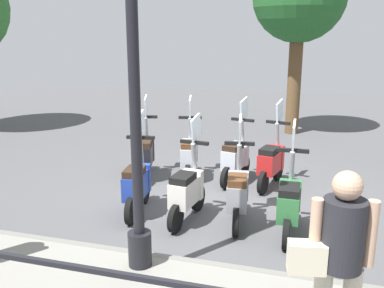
{
  "coord_description": "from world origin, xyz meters",
  "views": [
    {
      "loc": [
        -6.41,
        -1.4,
        2.7
      ],
      "look_at": [
        0.2,
        0.5,
        0.9
      ],
      "focal_mm": 40.0,
      "sensor_mm": 36.0,
      "label": 1
    }
  ],
  "objects_px": {
    "scooter_near_1": "(238,192)",
    "scooter_near_3": "(137,183)",
    "scooter_near_0": "(289,202)",
    "scooter_far_0": "(271,161)",
    "scooter_far_2": "(189,154)",
    "scooter_near_2": "(187,190)",
    "pedestrian_with_bag": "(338,255)",
    "scooter_far_3": "(145,153)",
    "lamp_post_near": "(135,101)",
    "scooter_far_1": "(236,157)"
  },
  "relations": [
    {
      "from": "pedestrian_with_bag",
      "to": "scooter_near_2",
      "type": "bearing_deg",
      "value": 27.19
    },
    {
      "from": "scooter_near_0",
      "to": "scooter_far_0",
      "type": "xyz_separation_m",
      "value": [
        1.85,
        0.43,
        0.0
      ]
    },
    {
      "from": "scooter_near_0",
      "to": "scooter_near_1",
      "type": "xyz_separation_m",
      "value": [
        0.18,
        0.73,
        0.0
      ]
    },
    {
      "from": "pedestrian_with_bag",
      "to": "scooter_far_2",
      "type": "xyz_separation_m",
      "value": [
        4.3,
        2.44,
        -0.6
      ]
    },
    {
      "from": "lamp_post_near",
      "to": "scooter_near_0",
      "type": "distance_m",
      "value": 2.65
    },
    {
      "from": "scooter_near_1",
      "to": "scooter_near_3",
      "type": "bearing_deg",
      "value": 84.39
    },
    {
      "from": "pedestrian_with_bag",
      "to": "scooter_near_0",
      "type": "bearing_deg",
      "value": 0.62
    },
    {
      "from": "scooter_near_3",
      "to": "scooter_far_0",
      "type": "xyz_separation_m",
      "value": [
        1.73,
        -1.84,
        0.0
      ]
    },
    {
      "from": "scooter_far_0",
      "to": "scooter_far_3",
      "type": "relative_size",
      "value": 1.0
    },
    {
      "from": "scooter_near_2",
      "to": "scooter_far_0",
      "type": "xyz_separation_m",
      "value": [
        1.79,
        -1.03,
        0.0
      ]
    },
    {
      "from": "scooter_near_0",
      "to": "scooter_far_2",
      "type": "relative_size",
      "value": 1.0
    },
    {
      "from": "pedestrian_with_bag",
      "to": "scooter_near_1",
      "type": "bearing_deg",
      "value": 14.31
    },
    {
      "from": "scooter_near_0",
      "to": "scooter_near_2",
      "type": "bearing_deg",
      "value": 87.07
    },
    {
      "from": "scooter_near_0",
      "to": "scooter_far_3",
      "type": "relative_size",
      "value": 1.0
    },
    {
      "from": "lamp_post_near",
      "to": "scooter_near_2",
      "type": "bearing_deg",
      "value": -2.86
    },
    {
      "from": "scooter_near_1",
      "to": "scooter_far_0",
      "type": "distance_m",
      "value": 1.7
    },
    {
      "from": "scooter_far_0",
      "to": "scooter_far_1",
      "type": "relative_size",
      "value": 1.0
    },
    {
      "from": "scooter_near_1",
      "to": "scooter_near_3",
      "type": "distance_m",
      "value": 1.53
    },
    {
      "from": "scooter_near_3",
      "to": "scooter_far_3",
      "type": "relative_size",
      "value": 1.0
    },
    {
      "from": "scooter_far_2",
      "to": "scooter_far_0",
      "type": "bearing_deg",
      "value": -102.82
    },
    {
      "from": "pedestrian_with_bag",
      "to": "scooter_far_0",
      "type": "xyz_separation_m",
      "value": [
        4.29,
        0.91,
        -0.6
      ]
    },
    {
      "from": "scooter_near_1",
      "to": "scooter_far_2",
      "type": "bearing_deg",
      "value": 28.22
    },
    {
      "from": "scooter_near_0",
      "to": "scooter_far_0",
      "type": "bearing_deg",
      "value": 12.27
    },
    {
      "from": "scooter_near_0",
      "to": "lamp_post_near",
      "type": "bearing_deg",
      "value": 134.19
    },
    {
      "from": "scooter_near_0",
      "to": "scooter_near_3",
      "type": "height_order",
      "value": "same"
    },
    {
      "from": "scooter_far_0",
      "to": "scooter_far_1",
      "type": "height_order",
      "value": "same"
    },
    {
      "from": "scooter_near_1",
      "to": "scooter_far_1",
      "type": "relative_size",
      "value": 1.0
    },
    {
      "from": "scooter_far_3",
      "to": "scooter_near_0",
      "type": "bearing_deg",
      "value": -136.96
    },
    {
      "from": "scooter_near_1",
      "to": "scooter_near_3",
      "type": "xyz_separation_m",
      "value": [
        -0.06,
        1.53,
        0.0
      ]
    },
    {
      "from": "scooter_near_1",
      "to": "scooter_near_0",
      "type": "bearing_deg",
      "value": -111.6
    },
    {
      "from": "scooter_far_2",
      "to": "pedestrian_with_bag",
      "type": "bearing_deg",
      "value": -162.92
    },
    {
      "from": "scooter_near_0",
      "to": "scooter_far_1",
      "type": "height_order",
      "value": "same"
    },
    {
      "from": "scooter_near_1",
      "to": "scooter_far_2",
      "type": "relative_size",
      "value": 1.0
    },
    {
      "from": "scooter_far_2",
      "to": "scooter_far_3",
      "type": "bearing_deg",
      "value": 89.13
    },
    {
      "from": "lamp_post_near",
      "to": "scooter_far_2",
      "type": "xyz_separation_m",
      "value": [
        3.39,
        0.42,
        -1.53
      ]
    },
    {
      "from": "pedestrian_with_bag",
      "to": "scooter_far_1",
      "type": "xyz_separation_m",
      "value": [
        4.36,
        1.56,
        -0.6
      ]
    },
    {
      "from": "scooter_far_0",
      "to": "scooter_far_3",
      "type": "height_order",
      "value": "same"
    },
    {
      "from": "scooter_far_3",
      "to": "pedestrian_with_bag",
      "type": "bearing_deg",
      "value": -157.32
    },
    {
      "from": "scooter_near_3",
      "to": "scooter_far_2",
      "type": "bearing_deg",
      "value": -18.07
    },
    {
      "from": "scooter_near_2",
      "to": "scooter_near_0",
      "type": "bearing_deg",
      "value": -85.55
    },
    {
      "from": "scooter_near_1",
      "to": "scooter_near_2",
      "type": "bearing_deg",
      "value": 91.94
    },
    {
      "from": "scooter_near_0",
      "to": "scooter_near_3",
      "type": "relative_size",
      "value": 1.0
    },
    {
      "from": "pedestrian_with_bag",
      "to": "scooter_near_0",
      "type": "relative_size",
      "value": 1.03
    },
    {
      "from": "scooter_near_1",
      "to": "scooter_far_0",
      "type": "bearing_deg",
      "value": -18.24
    },
    {
      "from": "lamp_post_near",
      "to": "scooter_near_1",
      "type": "relative_size",
      "value": 2.74
    },
    {
      "from": "pedestrian_with_bag",
      "to": "scooter_near_0",
      "type": "height_order",
      "value": "pedestrian_with_bag"
    },
    {
      "from": "scooter_near_0",
      "to": "scooter_far_2",
      "type": "distance_m",
      "value": 2.7
    },
    {
      "from": "lamp_post_near",
      "to": "scooter_far_0",
      "type": "height_order",
      "value": "lamp_post_near"
    },
    {
      "from": "scooter_near_0",
      "to": "scooter_near_2",
      "type": "distance_m",
      "value": 1.45
    },
    {
      "from": "scooter_near_0",
      "to": "scooter_far_0",
      "type": "height_order",
      "value": "same"
    }
  ]
}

